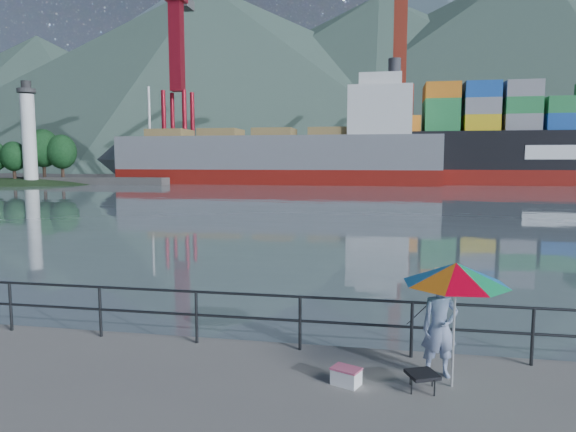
% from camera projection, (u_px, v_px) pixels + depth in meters
% --- Properties ---
extents(harbor_water, '(500.00, 280.00, 0.00)m').
position_uv_depth(harbor_water, '(373.00, 173.00, 135.09)').
color(harbor_water, slate).
rests_on(harbor_water, ground).
extents(far_dock, '(200.00, 40.00, 0.40)m').
position_uv_depth(far_dock, '(422.00, 178.00, 97.13)').
color(far_dock, '#514F4C').
rests_on(far_dock, ground).
extents(guardrail, '(22.00, 0.06, 1.03)m').
position_uv_depth(guardrail, '(247.00, 319.00, 9.59)').
color(guardrail, '#2D3033').
rests_on(guardrail, ground).
extents(mountains, '(600.00, 332.80, 80.00)m').
position_uv_depth(mountains, '(478.00, 77.00, 200.26)').
color(mountains, '#385147').
rests_on(mountains, ground).
extents(lighthouse_islet, '(48.00, 26.40, 19.20)m').
position_uv_depth(lighthouse_islet, '(1.00, 181.00, 78.40)').
color(lighthouse_islet, '#263F1E').
rests_on(lighthouse_islet, ground).
extents(port_cranes, '(116.00, 28.00, 38.40)m').
position_uv_depth(port_cranes, '(563.00, 82.00, 82.82)').
color(port_cranes, '#AC1626').
rests_on(port_cranes, ground).
extents(container_stacks, '(58.00, 5.40, 7.80)m').
position_uv_depth(container_stacks, '(544.00, 163.00, 92.98)').
color(container_stacks, '#194CA5').
rests_on(container_stacks, ground).
extents(fisherman, '(0.68, 0.54, 1.63)m').
position_uv_depth(fisherman, '(439.00, 327.00, 8.23)').
color(fisherman, '#35538E').
rests_on(fisherman, ground).
extents(beach_umbrella, '(2.00, 2.00, 1.95)m').
position_uv_depth(beach_umbrella, '(456.00, 274.00, 7.74)').
color(beach_umbrella, white).
rests_on(beach_umbrella, ground).
extents(folding_stool, '(0.55, 0.55, 0.28)m').
position_uv_depth(folding_stool, '(422.00, 381.00, 7.79)').
color(folding_stool, black).
rests_on(folding_stool, ground).
extents(cooler_bag, '(0.50, 0.42, 0.24)m').
position_uv_depth(cooler_bag, '(346.00, 377.00, 7.99)').
color(cooler_bag, white).
rests_on(cooler_bag, ground).
extents(fishing_rod, '(0.58, 1.72, 1.27)m').
position_uv_depth(fishing_rod, '(425.00, 355.00, 9.23)').
color(fishing_rod, black).
rests_on(fishing_rod, ground).
extents(bulk_carrier, '(48.89, 8.46, 14.50)m').
position_uv_depth(bulk_carrier, '(288.00, 155.00, 78.33)').
color(bulk_carrier, maroon).
rests_on(bulk_carrier, ground).
extents(container_ship, '(54.57, 9.10, 18.10)m').
position_uv_depth(container_ship, '(565.00, 143.00, 75.57)').
color(container_ship, maroon).
rests_on(container_ship, ground).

